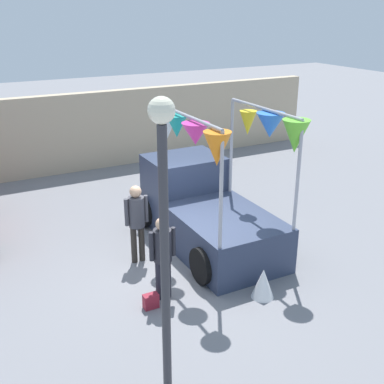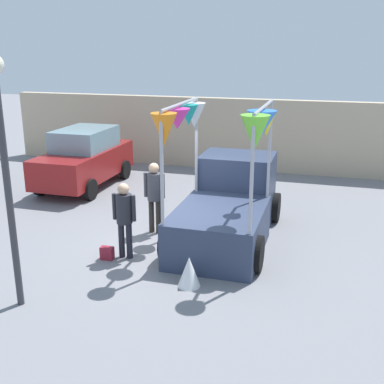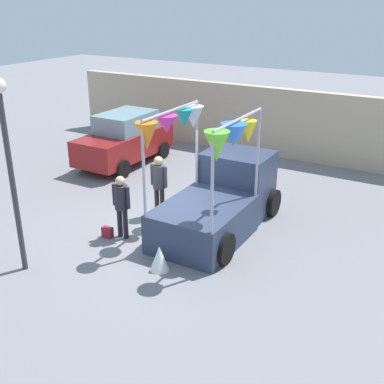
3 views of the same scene
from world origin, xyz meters
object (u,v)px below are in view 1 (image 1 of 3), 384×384
at_px(vendor_truck, 203,203).
at_px(handbag, 151,301).
at_px(folded_kite_bundle_white, 263,283).
at_px(street_lamp, 164,221).
at_px(person_customer, 163,251).
at_px(person_vendor, 137,216).

relative_size(vendor_truck, handbag, 14.85).
bearing_deg(folded_kite_bundle_white, vendor_truck, 86.23).
bearing_deg(street_lamp, folded_kite_bundle_white, 28.83).
relative_size(person_customer, person_vendor, 0.95).
distance_m(vendor_truck, person_vendor, 1.79).
distance_m(vendor_truck, handbag, 3.10).
bearing_deg(folded_kite_bundle_white, person_vendor, 123.39).
bearing_deg(street_lamp, vendor_truck, 55.42).
bearing_deg(person_vendor, street_lamp, -105.75).
distance_m(person_customer, handbag, 0.96).
xyz_separation_m(handbag, folded_kite_bundle_white, (2.04, -0.66, 0.16)).
distance_m(person_vendor, street_lamp, 4.39).
bearing_deg(vendor_truck, folded_kite_bundle_white, -93.77).
height_order(person_customer, street_lamp, street_lamp).
xyz_separation_m(street_lamp, folded_kite_bundle_white, (2.69, 1.48, -2.47)).
bearing_deg(folded_kite_bundle_white, person_customer, 152.95).
xyz_separation_m(vendor_truck, person_customer, (-1.87, -1.82, 0.07)).
distance_m(person_vendor, folded_kite_bundle_white, 2.99).
xyz_separation_m(person_customer, folded_kite_bundle_white, (1.69, -0.86, -0.71)).
bearing_deg(street_lamp, person_customer, 66.89).
bearing_deg(vendor_truck, street_lamp, -124.58).
height_order(person_customer, handbag, person_customer).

